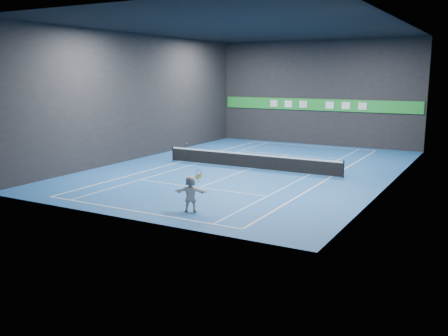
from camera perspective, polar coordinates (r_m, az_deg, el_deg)
The scene contains 20 objects.
ground at distance 32.98m, azimuth 3.04°, elevation -0.05°, with size 26.00×26.00×0.00m, color #1B5097.
ceiling at distance 32.51m, azimuth 3.20°, elevation 15.72°, with size 26.00×26.00×0.00m, color black.
wall_back at distance 44.47m, azimuth 10.59°, elevation 8.42°, with size 18.00×0.10×9.00m, color black.
wall_front at distance 21.55m, azimuth -12.36°, elevation 6.05°, with size 18.00×0.10×9.00m, color black.
wall_left at distance 37.27m, azimuth -9.53°, elevation 8.03°, with size 0.10×26.00×9.00m, color black.
wall_right at distance 29.61m, azimuth 19.08°, elevation 6.93°, with size 0.10×26.00×9.00m, color black.
baseline_near at distance 23.17m, azimuth -10.10°, elevation -4.87°, with size 10.98×0.08×0.01m, color white.
baseline_far at distance 43.83m, azimuth 9.92°, elevation 2.50°, with size 10.98×0.08×0.01m, color white.
sideline_doubles_left at distance 35.69m, azimuth -4.90°, elevation 0.76°, with size 0.08×23.78×0.01m, color white.
sideline_doubles_right at distance 31.00m, azimuth 12.18°, elevation -0.97°, with size 0.08×23.78×0.01m, color white.
sideline_singles_left at distance 34.95m, azimuth -3.02°, elevation 0.57°, with size 0.06×23.78×0.01m, color white.
sideline_singles_right at distance 31.42m, azimuth 9.78°, elevation -0.73°, with size 0.06×23.78×0.01m, color white.
service_line_near at distance 27.49m, azimuth -2.86°, elevation -2.23°, with size 8.23×0.06×0.01m, color white.
service_line_far at distance 38.74m, azimuth 7.22°, elevation 1.50°, with size 8.23×0.06×0.01m, color white.
center_service_line at distance 32.98m, azimuth 3.04°, elevation -0.05°, with size 0.06×12.80×0.01m, color white.
player at distance 22.60m, azimuth -3.84°, elevation -2.94°, with size 1.55×0.49×1.67m, color silver.
tennis_ball at distance 22.23m, azimuth -4.30°, elevation 2.82°, with size 0.07×0.07×0.07m, color #BAE225.
tennis_net at distance 32.88m, azimuth 3.05°, elevation 0.87°, with size 12.50×0.10×1.07m.
sponsor_banner at distance 44.46m, azimuth 10.52°, elevation 7.13°, with size 17.64×0.11×1.00m.
tennis_racket at distance 22.23m, azimuth -2.92°, elevation -0.69°, with size 0.43×0.31×0.63m.
Camera 1 is at (14.24, -29.10, 6.18)m, focal length 40.00 mm.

